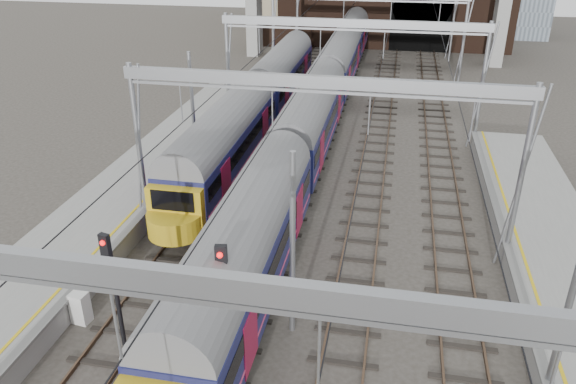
% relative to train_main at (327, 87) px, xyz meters
% --- Properties ---
extents(ground, '(160.00, 160.00, 0.00)m').
position_rel_train_main_xyz_m(ground, '(2.00, -26.00, -2.40)').
color(ground, '#38332D').
rests_on(ground, ground).
extents(platform_left, '(4.32, 55.00, 1.12)m').
position_rel_train_main_xyz_m(platform_left, '(-8.18, -23.50, -1.84)').
color(platform_left, gray).
rests_on(platform_left, ground).
extents(tracks, '(14.40, 80.00, 0.22)m').
position_rel_train_main_xyz_m(tracks, '(2.00, -11.00, -2.38)').
color(tracks, '#4C3828').
rests_on(tracks, ground).
extents(overhead_line, '(16.80, 80.00, 8.00)m').
position_rel_train_main_xyz_m(overhead_line, '(2.00, -4.51, 4.17)').
color(overhead_line, gray).
rests_on(overhead_line, ground).
extents(retaining_wall, '(28.00, 2.75, 9.00)m').
position_rel_train_main_xyz_m(retaining_wall, '(3.40, 25.93, 1.93)').
color(retaining_wall, '#2F1D15').
rests_on(retaining_wall, ground).
extents(train_main, '(2.65, 61.38, 4.61)m').
position_rel_train_main_xyz_m(train_main, '(0.00, 0.00, 0.00)').
color(train_main, black).
rests_on(train_main, ground).
extents(train_second, '(2.61, 30.24, 4.56)m').
position_rel_train_main_xyz_m(train_second, '(-4.00, -4.75, -0.03)').
color(train_second, black).
rests_on(train_second, ground).
extents(signal_near_left, '(0.37, 0.46, 4.77)m').
position_rel_train_main_xyz_m(signal_near_left, '(-3.47, -26.25, 0.62)').
color(signal_near_left, black).
rests_on(signal_near_left, ground).
extents(signal_near_centre, '(0.38, 0.47, 5.04)m').
position_rel_train_main_xyz_m(signal_near_centre, '(0.41, -26.61, 0.77)').
color(signal_near_centre, black).
rests_on(signal_near_centre, ground).
extents(relay_cabinet, '(0.68, 0.59, 1.24)m').
position_rel_train_main_xyz_m(relay_cabinet, '(-5.73, -25.05, -1.78)').
color(relay_cabinet, silver).
rests_on(relay_cabinet, ground).
extents(equip_cover_a, '(0.89, 0.71, 0.09)m').
position_rel_train_main_xyz_m(equip_cover_a, '(3.70, -21.56, -2.35)').
color(equip_cover_a, blue).
rests_on(equip_cover_a, ground).
extents(equip_cover_b, '(0.81, 0.64, 0.09)m').
position_rel_train_main_xyz_m(equip_cover_b, '(0.41, -13.82, -2.36)').
color(equip_cover_b, blue).
rests_on(equip_cover_b, ground).
extents(equip_cover_c, '(1.11, 0.94, 0.11)m').
position_rel_train_main_xyz_m(equip_cover_c, '(5.57, -21.89, -2.34)').
color(equip_cover_c, blue).
rests_on(equip_cover_c, ground).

